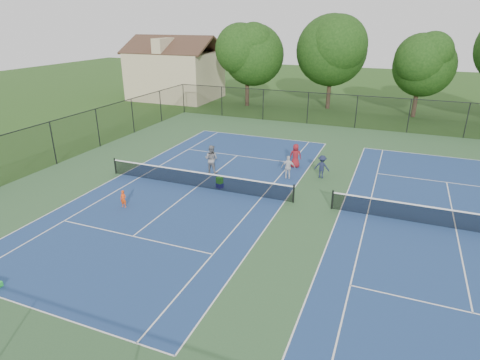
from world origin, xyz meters
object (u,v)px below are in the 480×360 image
at_px(clapboard_house, 175,73).
at_px(bystander_b, 322,167).
at_px(bystander_c, 296,156).
at_px(bystander_a, 288,167).
at_px(ball_hopper, 220,180).
at_px(instructor, 211,159).
at_px(tree_back_c, 422,62).
at_px(tree_back_b, 332,47).
at_px(tree_back_a, 247,52).
at_px(ball_crate, 220,185).
at_px(child_player, 123,199).

height_order(clapboard_house, bystander_b, clapboard_house).
distance_m(bystander_b, bystander_c, 2.41).
relative_size(bystander_a, ball_hopper, 3.80).
bearing_deg(ball_hopper, instructor, 126.11).
distance_m(instructor, bystander_c, 5.71).
distance_m(tree_back_c, bystander_a, 23.27).
bearing_deg(bystander_c, instructor, 15.66).
bearing_deg(bystander_a, tree_back_b, -100.21).
distance_m(tree_back_a, tree_back_b, 9.24).
height_order(tree_back_b, tree_back_c, tree_back_b).
height_order(bystander_b, ball_crate, bystander_b).
bearing_deg(tree_back_c, child_player, -116.32).
distance_m(bystander_c, ball_crate, 6.17).
relative_size(bystander_b, ball_crate, 4.13).
bearing_deg(bystander_b, ball_hopper, 41.16).
xyz_separation_m(child_player, bystander_b, (8.95, 8.27, 0.26)).
height_order(tree_back_c, bystander_a, tree_back_c).
height_order(bystander_c, ball_crate, bystander_c).
bearing_deg(ball_hopper, bystander_a, 41.95).
bearing_deg(child_player, bystander_c, 51.07).
bearing_deg(instructor, clapboard_house, -54.12).
bearing_deg(tree_back_a, tree_back_c, 3.18).
distance_m(tree_back_b, ball_hopper, 26.37).
relative_size(tree_back_c, clapboard_house, 0.78).
distance_m(tree_back_c, ball_crate, 27.35).
relative_size(tree_back_b, bystander_c, 6.14).
bearing_deg(bystander_a, ball_hopper, 27.48).
distance_m(bystander_b, ball_crate, 6.62).
relative_size(bystander_a, bystander_b, 1.00).
xyz_separation_m(tree_back_c, ball_hopper, (-10.68, -24.60, -4.99)).
bearing_deg(clapboard_house, bystander_c, -43.32).
xyz_separation_m(clapboard_house, bystander_b, (22.62, -20.69, -2.35)).
distance_m(instructor, bystander_b, 7.09).
height_order(tree_back_b, bystander_c, tree_back_b).
bearing_deg(bystander_b, instructor, 19.30).
xyz_separation_m(clapboard_house, bystander_a, (20.68, -21.58, -2.35)).
distance_m(clapboard_house, instructor, 27.53).
bearing_deg(tree_back_b, child_player, -100.08).
bearing_deg(bystander_b, tree_back_a, -52.57).
distance_m(tree_back_a, bystander_c, 21.86).
xyz_separation_m(clapboard_house, ball_hopper, (17.32, -24.60, -2.61)).
bearing_deg(bystander_b, clapboard_house, -37.68).
distance_m(bystander_a, bystander_b, 2.14).
distance_m(tree_back_b, tree_back_c, 9.12).
bearing_deg(tree_back_c, ball_hopper, -113.48).
xyz_separation_m(tree_back_a, child_player, (3.68, -27.96, -5.56)).
relative_size(tree_back_a, ball_hopper, 23.47).
bearing_deg(ball_crate, ball_hopper, 0.00).
xyz_separation_m(tree_back_b, child_player, (-5.32, -29.96, -6.11)).
relative_size(tree_back_b, tree_back_c, 1.19).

